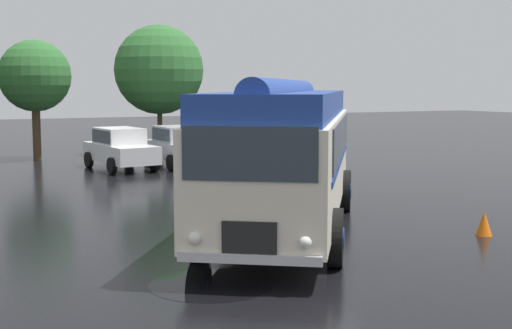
{
  "coord_description": "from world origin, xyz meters",
  "views": [
    {
      "loc": [
        -8.2,
        -14.57,
        3.35
      ],
      "look_at": [
        -0.44,
        1.17,
        1.4
      ],
      "focal_mm": 50.0,
      "sensor_mm": 36.0,
      "label": 1
    }
  ],
  "objects_px": {
    "vintage_bus": "(285,150)",
    "box_van": "(244,131)",
    "car_mid_left": "(179,146)",
    "traffic_cone": "(484,223)",
    "car_near_left": "(120,148)"
  },
  "relations": [
    {
      "from": "vintage_bus",
      "to": "traffic_cone",
      "type": "xyz_separation_m",
      "value": [
        3.78,
        -2.41,
        -1.62
      ]
    },
    {
      "from": "vintage_bus",
      "to": "box_van",
      "type": "distance_m",
      "value": 14.8
    },
    {
      "from": "car_near_left",
      "to": "box_van",
      "type": "relative_size",
      "value": 0.74
    },
    {
      "from": "traffic_cone",
      "to": "box_van",
      "type": "bearing_deg",
      "value": 84.15
    },
    {
      "from": "car_near_left",
      "to": "car_mid_left",
      "type": "distance_m",
      "value": 2.5
    },
    {
      "from": "box_van",
      "to": "vintage_bus",
      "type": "bearing_deg",
      "value": -111.58
    },
    {
      "from": "box_van",
      "to": "car_near_left",
      "type": "bearing_deg",
      "value": -179.41
    },
    {
      "from": "car_near_left",
      "to": "car_mid_left",
      "type": "xyz_separation_m",
      "value": [
        2.5,
        0.04,
        0.0
      ]
    },
    {
      "from": "vintage_bus",
      "to": "car_mid_left",
      "type": "relative_size",
      "value": 2.27
    },
    {
      "from": "car_near_left",
      "to": "traffic_cone",
      "type": "relative_size",
      "value": 7.92
    },
    {
      "from": "vintage_bus",
      "to": "car_mid_left",
      "type": "height_order",
      "value": "vintage_bus"
    },
    {
      "from": "vintage_bus",
      "to": "car_near_left",
      "type": "bearing_deg",
      "value": 90.27
    },
    {
      "from": "car_mid_left",
      "to": "box_van",
      "type": "xyz_separation_m",
      "value": [
        3.0,
        0.02,
        0.52
      ]
    },
    {
      "from": "vintage_bus",
      "to": "box_van",
      "type": "height_order",
      "value": "vintage_bus"
    },
    {
      "from": "car_mid_left",
      "to": "traffic_cone",
      "type": "xyz_separation_m",
      "value": [
        1.35,
        -16.15,
        -0.57
      ]
    }
  ]
}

